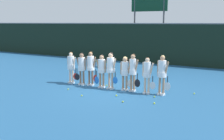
# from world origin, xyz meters

# --- Properties ---
(ground_plane) EXTENTS (140.00, 140.00, 0.00)m
(ground_plane) POSITION_xyz_m (0.00, 0.00, 0.00)
(ground_plane) COLOR #235684
(fence_windscreen) EXTENTS (60.00, 0.08, 3.20)m
(fence_windscreen) POSITION_xyz_m (0.00, 8.63, 1.61)
(fence_windscreen) COLOR black
(fence_windscreen) RESTS_ON ground_plane
(scoreboard) EXTENTS (3.21, 0.15, 5.67)m
(scoreboard) POSITION_xyz_m (-2.15, 10.37, 4.37)
(scoreboard) COLOR #515156
(scoreboard) RESTS_ON ground_plane
(bench_courtside) EXTENTS (1.91, 0.45, 0.42)m
(bench_courtside) POSITION_xyz_m (-3.53, 5.10, 0.37)
(bench_courtside) COLOR #19472D
(bench_courtside) RESTS_ON ground_plane
(player_0) EXTENTS (0.66, 0.39, 1.70)m
(player_0) POSITION_xyz_m (-2.46, -0.04, 1.01)
(player_0) COLOR beige
(player_0) RESTS_ON ground_plane
(player_1) EXTENTS (0.70, 0.41, 1.70)m
(player_1) POSITION_xyz_m (-1.76, -0.06, 1.02)
(player_1) COLOR #8C664C
(player_1) RESTS_ON ground_plane
(player_2) EXTENTS (0.67, 0.40, 1.77)m
(player_2) POSITION_xyz_m (-1.27, 0.06, 1.05)
(player_2) COLOR #8C664C
(player_2) RESTS_ON ground_plane
(player_3) EXTENTS (0.65, 0.38, 1.68)m
(player_3) POSITION_xyz_m (-0.53, -0.08, 1.00)
(player_3) COLOR tan
(player_3) RESTS_ON ground_plane
(player_4) EXTENTS (0.67, 0.41, 1.82)m
(player_4) POSITION_xyz_m (-0.00, -0.08, 1.10)
(player_4) COLOR tan
(player_4) RESTS_ON ground_plane
(player_5) EXTENTS (0.64, 0.37, 1.65)m
(player_5) POSITION_xyz_m (0.73, 0.01, 0.98)
(player_5) COLOR tan
(player_5) RESTS_ON ground_plane
(player_6) EXTENTS (0.62, 0.33, 1.80)m
(player_6) POSITION_xyz_m (1.13, 0.04, 1.06)
(player_6) COLOR tan
(player_6) RESTS_ON ground_plane
(player_7) EXTENTS (0.64, 0.36, 1.70)m
(player_7) POSITION_xyz_m (1.88, -0.03, 0.99)
(player_7) COLOR beige
(player_7) RESTS_ON ground_plane
(player_8) EXTENTS (0.67, 0.41, 1.82)m
(player_8) POSITION_xyz_m (2.54, 0.10, 1.09)
(player_8) COLOR tan
(player_8) RESTS_ON ground_plane
(tennis_ball_0) EXTENTS (0.07, 0.07, 0.07)m
(tennis_ball_0) POSITION_xyz_m (-0.49, 0.34, 0.04)
(tennis_ball_0) COLOR #CCE033
(tennis_ball_0) RESTS_ON ground_plane
(tennis_ball_1) EXTENTS (0.07, 0.07, 0.07)m
(tennis_ball_1) POSITION_xyz_m (2.73, -1.36, 0.04)
(tennis_ball_1) COLOR #CCE033
(tennis_ball_1) RESTS_ON ground_plane
(tennis_ball_2) EXTENTS (0.07, 0.07, 0.07)m
(tennis_ball_2) POSITION_xyz_m (1.52, -1.78, 0.03)
(tennis_ball_2) COLOR #CCE033
(tennis_ball_2) RESTS_ON ground_plane
(tennis_ball_3) EXTENTS (0.07, 0.07, 0.07)m
(tennis_ball_3) POSITION_xyz_m (-0.50, -1.85, 0.03)
(tennis_ball_3) COLOR #CCE033
(tennis_ball_3) RESTS_ON ground_plane
(tennis_ball_4) EXTENTS (0.07, 0.07, 0.07)m
(tennis_ball_4) POSITION_xyz_m (2.40, -0.45, 0.03)
(tennis_ball_4) COLOR #CCE033
(tennis_ball_4) RESTS_ON ground_plane
(tennis_ball_5) EXTENTS (0.07, 0.07, 0.07)m
(tennis_ball_5) POSITION_xyz_m (3.82, 0.94, 0.03)
(tennis_ball_5) COLOR #CCE033
(tennis_ball_5) RESTS_ON ground_plane
(tennis_ball_6) EXTENTS (0.07, 0.07, 0.07)m
(tennis_ball_6) POSITION_xyz_m (0.86, -1.11, 0.04)
(tennis_ball_6) COLOR #CCE033
(tennis_ball_6) RESTS_ON ground_plane
(tennis_ball_7) EXTENTS (0.07, 0.07, 0.07)m
(tennis_ball_7) POSITION_xyz_m (2.28, 1.56, 0.04)
(tennis_ball_7) COLOR #CCE033
(tennis_ball_7) RESTS_ON ground_plane
(tennis_ball_8) EXTENTS (0.07, 0.07, 0.07)m
(tennis_ball_8) POSITION_xyz_m (-1.74, -1.25, 0.03)
(tennis_ball_8) COLOR #CCE033
(tennis_ball_8) RESTS_ON ground_plane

